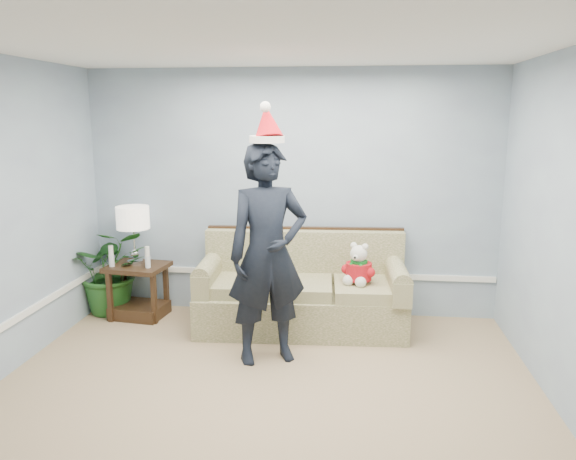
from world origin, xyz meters
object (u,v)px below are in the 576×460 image
(table_lamp, at_px, (133,220))
(teddy_bear, at_px, (359,269))
(sofa, at_px, (302,294))
(houseplant, at_px, (112,270))
(side_table, at_px, (139,296))
(man, at_px, (268,254))

(table_lamp, relative_size, teddy_bear, 1.49)
(sofa, bearing_deg, houseplant, 172.20)
(side_table, xyz_separation_m, man, (1.59, -0.93, 0.76))
(houseplant, height_order, teddy_bear, houseplant)
(table_lamp, distance_m, man, 1.92)
(side_table, bearing_deg, table_lamp, 125.30)
(table_lamp, height_order, teddy_bear, table_lamp)
(table_lamp, relative_size, houseplant, 0.65)
(man, xyz_separation_m, teddy_bear, (0.82, 0.73, -0.31))
(table_lamp, bearing_deg, man, -31.34)
(sofa, bearing_deg, table_lamp, 172.83)
(man, bearing_deg, table_lamp, 124.93)
(houseplant, relative_size, teddy_bear, 2.29)
(side_table, height_order, table_lamp, table_lamp)
(sofa, xyz_separation_m, table_lamp, (-1.87, 0.14, 0.72))
(man, relative_size, teddy_bear, 4.63)
(side_table, height_order, houseplant, houseplant)
(teddy_bear, bearing_deg, side_table, -162.89)
(man, bearing_deg, sofa, 51.37)
(houseplant, bearing_deg, man, -28.32)
(table_lamp, distance_m, houseplant, 0.66)
(sofa, relative_size, man, 1.10)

